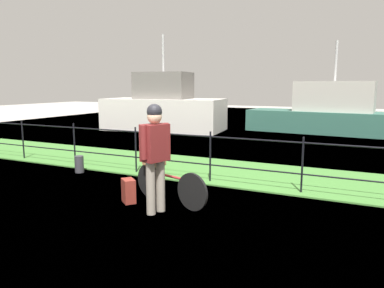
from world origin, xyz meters
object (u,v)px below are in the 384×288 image
at_px(terrier_dog, 155,145).
at_px(cyclist_person, 155,149).
at_px(moored_boat_far, 333,115).
at_px(bicycle_main, 169,185).
at_px(wooden_crate, 154,157).
at_px(mooring_bollard, 79,164).
at_px(moored_boat_near, 164,109).
at_px(backpack_on_paving, 129,191).

height_order(terrier_dog, cyclist_person, cyclist_person).
bearing_deg(cyclist_person, moored_boat_far, 81.98).
bearing_deg(bicycle_main, terrier_dog, 163.52).
height_order(wooden_crate, mooring_bollard, wooden_crate).
xyz_separation_m(moored_boat_near, moored_boat_far, (6.84, 1.98, -0.18)).
distance_m(terrier_dog, backpack_on_paving, 0.88).
bearing_deg(moored_boat_near, moored_boat_far, 16.13).
distance_m(terrier_dog, moored_boat_far, 10.86).
height_order(cyclist_person, moored_boat_far, moored_boat_far).
distance_m(bicycle_main, wooden_crate, 0.55).
xyz_separation_m(bicycle_main, cyclist_person, (0.04, -0.48, 0.68)).
height_order(cyclist_person, mooring_bollard, cyclist_person).
height_order(bicycle_main, moored_boat_near, moored_boat_near).
distance_m(backpack_on_paving, moored_boat_near, 10.18).
relative_size(bicycle_main, wooden_crate, 4.72).
distance_m(terrier_dog, moored_boat_near, 9.99).
distance_m(bicycle_main, mooring_bollard, 3.08).
bearing_deg(terrier_dog, backpack_on_paving, -131.75).
bearing_deg(moored_boat_near, backpack_on_paving, -63.20).
xyz_separation_m(wooden_crate, cyclist_person, (0.38, -0.58, 0.27)).
xyz_separation_m(cyclist_person, moored_boat_far, (1.59, 11.26, -0.24)).
height_order(bicycle_main, mooring_bollard, bicycle_main).
bearing_deg(cyclist_person, wooden_crate, 123.36).
xyz_separation_m(terrier_dog, cyclist_person, (0.36, -0.58, 0.06)).
bearing_deg(backpack_on_paving, mooring_bollard, 9.81).
distance_m(cyclist_person, backpack_on_paving, 1.07).
xyz_separation_m(cyclist_person, moored_boat_near, (-5.25, 9.28, -0.06)).
height_order(cyclist_person, moored_boat_near, moored_boat_near).
bearing_deg(wooden_crate, backpack_on_paving, -128.95).
relative_size(backpack_on_paving, moored_boat_far, 0.06).
relative_size(terrier_dog, cyclist_person, 0.19).
distance_m(wooden_crate, backpack_on_paving, 0.71).
xyz_separation_m(wooden_crate, moored_boat_near, (-4.87, 8.70, 0.21)).
distance_m(cyclist_person, moored_boat_near, 10.66).
distance_m(cyclist_person, mooring_bollard, 3.40).
height_order(wooden_crate, backpack_on_paving, wooden_crate).
height_order(terrier_dog, mooring_bollard, terrier_dog).
bearing_deg(moored_boat_far, moored_boat_near, -163.87).
height_order(bicycle_main, terrier_dog, terrier_dog).
distance_m(bicycle_main, cyclist_person, 0.83).
distance_m(moored_boat_near, moored_boat_far, 7.12).
bearing_deg(bicycle_main, moored_boat_far, 81.44).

